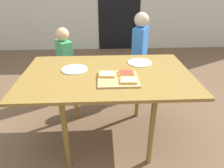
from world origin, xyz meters
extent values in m
plane|color=brown|center=(0.00, 0.00, 0.00)|extent=(16.00, 16.00, 0.00)
cube|color=black|center=(0.35, 2.99, 1.00)|extent=(0.90, 0.02, 2.00)
cube|color=olive|center=(0.00, 0.00, 0.71)|extent=(1.49, 0.94, 0.03)
cylinder|color=olive|center=(-0.35, -0.35, 0.35)|extent=(0.05, 0.05, 0.70)
cylinder|color=olive|center=(0.35, -0.35, 0.35)|extent=(0.05, 0.05, 0.70)
cylinder|color=olive|center=(-0.35, 0.35, 0.35)|extent=(0.05, 0.05, 0.70)
cylinder|color=olive|center=(0.35, 0.35, 0.35)|extent=(0.05, 0.05, 0.70)
cube|color=tan|center=(0.09, -0.14, 0.73)|extent=(0.34, 0.31, 0.01)
cube|color=gold|center=(0.17, -0.20, 0.75)|extent=(0.14, 0.12, 0.02)
cube|color=#F9D498|center=(0.17, -0.20, 0.76)|extent=(0.13, 0.11, 0.00)
cube|color=gold|center=(0.16, -0.06, 0.75)|extent=(0.14, 0.12, 0.02)
cube|color=#C63E2D|center=(0.16, -0.06, 0.76)|extent=(0.12, 0.10, 0.00)
cube|color=gold|center=(0.00, -0.07, 0.75)|extent=(0.15, 0.13, 0.02)
cube|color=#F9D498|center=(0.00, -0.07, 0.76)|extent=(0.13, 0.11, 0.00)
cylinder|color=white|center=(-0.30, 0.09, 0.73)|extent=(0.24, 0.24, 0.01)
cylinder|color=white|center=(0.33, 0.23, 0.73)|extent=(0.24, 0.24, 0.01)
cylinder|color=#484240|center=(-0.55, 0.91, 0.21)|extent=(0.09, 0.09, 0.41)
cylinder|color=#484240|center=(-0.48, 0.79, 0.21)|extent=(0.09, 0.09, 0.41)
cube|color=#3FA566|center=(-0.51, 0.85, 0.60)|extent=(0.24, 0.28, 0.37)
sphere|color=#D8AE7C|center=(-0.51, 0.85, 0.87)|extent=(0.16, 0.16, 0.16)
cylinder|color=#414C5B|center=(0.47, 0.92, 0.26)|extent=(0.09, 0.09, 0.53)
cylinder|color=#414C5B|center=(0.41, 0.79, 0.26)|extent=(0.09, 0.09, 0.53)
cube|color=blue|center=(0.44, 0.86, 0.74)|extent=(0.23, 0.28, 0.41)
sphere|color=#C4B198|center=(0.44, 0.86, 1.03)|extent=(0.18, 0.18, 0.18)
camera|label=1|loc=(-0.04, -1.69, 1.48)|focal=33.51mm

